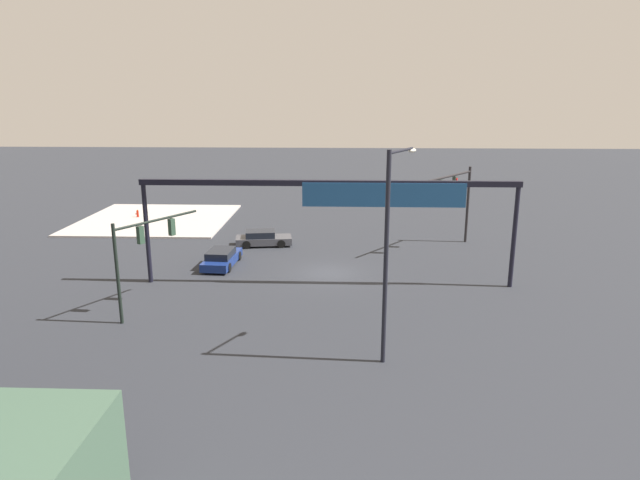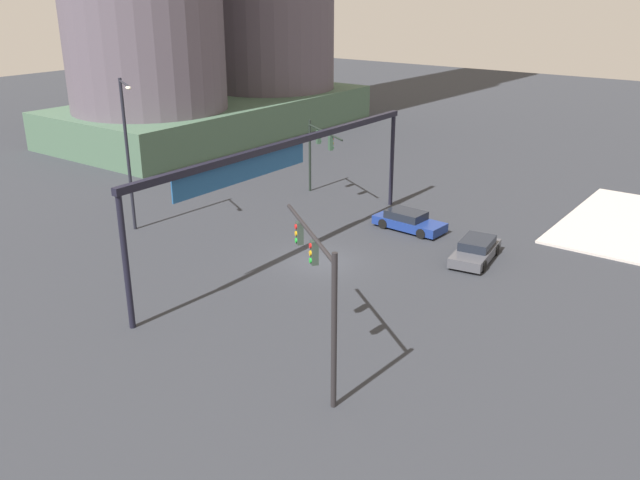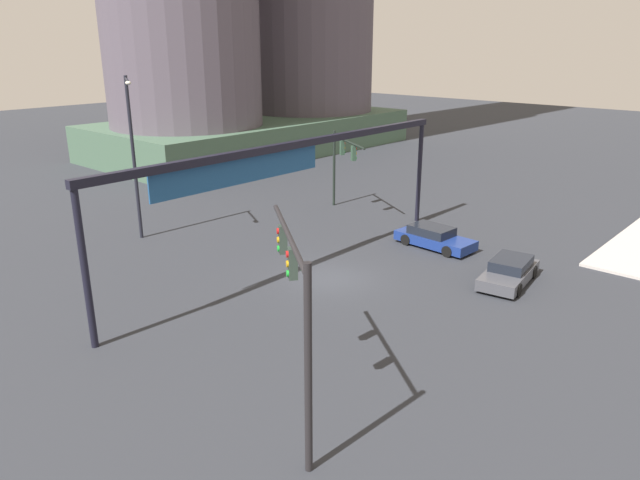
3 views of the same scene
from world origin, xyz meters
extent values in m
plane|color=#2D3037|center=(0.00, 0.00, 0.00)|extent=(182.19, 182.19, 0.00)
cylinder|color=black|center=(10.68, 8.95, 2.69)|extent=(0.18, 0.18, 5.37)
cylinder|color=black|center=(9.22, 6.49, 5.03)|extent=(3.03, 4.98, 0.14)
cube|color=#2E4938|center=(9.84, 7.54, 4.44)|extent=(0.39, 0.41, 0.95)
cylinder|color=red|center=(9.98, 7.46, 4.73)|extent=(0.15, 0.20, 0.20)
cylinder|color=orange|center=(9.98, 7.46, 4.43)|extent=(0.15, 0.20, 0.20)
cylinder|color=green|center=(9.98, 7.46, 4.13)|extent=(0.15, 0.20, 0.20)
cube|color=#2E4938|center=(8.73, 5.66, 4.44)|extent=(0.39, 0.41, 0.95)
cylinder|color=red|center=(8.87, 5.58, 4.73)|extent=(0.15, 0.20, 0.20)
cylinder|color=orange|center=(8.87, 5.58, 4.43)|extent=(0.15, 0.20, 0.20)
cylinder|color=green|center=(8.87, 5.58, 4.13)|extent=(0.15, 0.20, 0.20)
cylinder|color=black|center=(-10.94, -8.62, 3.08)|extent=(0.21, 0.21, 6.15)
cylinder|color=black|center=(-8.93, -5.98, 5.76)|extent=(4.14, 5.36, 0.16)
cube|color=#2F3D35|center=(-9.38, -6.57, 5.16)|extent=(0.40, 0.41, 0.95)
cylinder|color=red|center=(-9.51, -6.47, 5.45)|extent=(0.17, 0.20, 0.20)
cylinder|color=orange|center=(-9.51, -6.47, 5.15)|extent=(0.17, 0.20, 0.20)
cylinder|color=green|center=(-9.51, -6.47, 4.85)|extent=(0.17, 0.20, 0.20)
cube|color=#2F3D35|center=(-8.03, -4.81, 5.16)|extent=(0.40, 0.41, 0.95)
cylinder|color=red|center=(-8.16, -4.71, 5.45)|extent=(0.17, 0.20, 0.20)
cylinder|color=orange|center=(-8.16, -4.71, 5.15)|extent=(0.17, 0.20, 0.20)
cylinder|color=green|center=(-8.16, -4.71, 4.85)|extent=(0.17, 0.20, 0.20)
cylinder|color=black|center=(-2.73, 12.79, 4.74)|extent=(0.20, 0.20, 9.48)
cylinder|color=black|center=(-3.33, 11.66, 9.33)|extent=(1.31, 2.31, 0.12)
ellipsoid|color=silver|center=(-3.94, 10.53, 9.23)|extent=(0.55, 0.67, 0.20)
cylinder|color=black|center=(-11.39, 2.32, 3.14)|extent=(0.28, 0.28, 6.29)
cylinder|color=black|center=(11.39, 2.32, 3.14)|extent=(0.28, 0.28, 6.29)
cube|color=black|center=(0.00, 2.32, 6.46)|extent=(23.17, 0.35, 0.35)
cube|color=#1E4E84|center=(-3.35, 2.53, 5.79)|extent=(9.85, 0.08, 1.46)
cube|color=#43614C|center=(22.25, 30.05, 1.78)|extent=(33.78, 16.45, 3.56)
cube|color=#45464E|center=(5.35, -6.86, 0.44)|extent=(4.59, 2.44, 0.55)
cube|color=black|center=(5.61, -6.82, 0.96)|extent=(2.48, 1.92, 0.50)
cylinder|color=black|center=(4.13, -7.90, 0.32)|extent=(0.66, 0.31, 0.64)
cylinder|color=black|center=(3.89, -6.20, 0.32)|extent=(0.66, 0.31, 0.64)
cylinder|color=black|center=(6.81, -7.52, 0.32)|extent=(0.66, 0.31, 0.64)
cylinder|color=black|center=(6.57, -5.82, 0.32)|extent=(0.66, 0.31, 0.64)
cube|color=navy|center=(7.54, -1.38, 0.44)|extent=(2.11, 4.69, 0.55)
cube|color=black|center=(7.56, -1.10, 0.96)|extent=(1.75, 2.48, 0.50)
cylinder|color=black|center=(8.30, -2.85, 0.32)|extent=(0.26, 0.65, 0.64)
cylinder|color=black|center=(6.60, -2.74, 0.32)|extent=(0.26, 0.65, 0.64)
cylinder|color=black|center=(8.48, -0.01, 0.32)|extent=(0.26, 0.65, 0.64)
cylinder|color=black|center=(6.78, 0.09, 0.32)|extent=(0.26, 0.65, 0.64)
camera|label=1|loc=(-0.80, 35.72, 11.64)|focal=31.24mm
camera|label=2|loc=(-28.26, -20.81, 14.68)|focal=37.84mm
camera|label=3|loc=(-20.75, -17.80, 11.27)|focal=33.07mm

